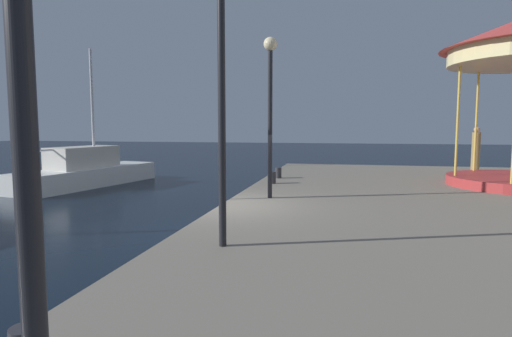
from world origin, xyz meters
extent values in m
plane|color=black|center=(0.00, 0.00, 0.00)|extent=(120.00, 120.00, 0.00)
cube|color=white|center=(-8.61, 7.33, 0.42)|extent=(3.39, 7.60, 0.85)
cube|color=beige|center=(-8.65, 7.11, 1.33)|extent=(2.00, 3.44, 0.97)
cylinder|color=silver|center=(-8.52, 7.77, 3.56)|extent=(0.12, 0.12, 5.41)
cylinder|color=silver|center=(-8.84, 6.14, 1.75)|extent=(0.72, 3.26, 0.08)
cylinder|color=gold|center=(7.64, 6.94, 2.89)|extent=(0.08, 0.08, 3.58)
cylinder|color=gold|center=(6.57, 5.09, 2.89)|extent=(0.08, 0.08, 3.58)
cylinder|color=black|center=(1.55, -8.33, 2.64)|extent=(0.12, 0.12, 3.69)
cylinder|color=black|center=(1.09, -3.57, 2.91)|extent=(0.12, 0.12, 4.23)
cylinder|color=black|center=(1.01, 1.19, 2.75)|extent=(0.12, 0.12, 3.90)
sphere|color=#F9E5B2|center=(1.01, 1.19, 4.88)|extent=(0.36, 0.36, 0.36)
cylinder|color=#2D2D33|center=(0.58, 4.07, 1.00)|extent=(0.24, 0.24, 0.40)
cylinder|color=#2D2D33|center=(0.54, 5.59, 1.00)|extent=(0.24, 0.24, 0.40)
cylinder|color=#937A4C|center=(8.38, 9.51, 1.64)|extent=(0.34, 0.34, 1.68)
sphere|color=tan|center=(8.38, 9.51, 2.60)|extent=(0.24, 0.24, 0.24)
camera|label=1|loc=(3.03, -10.05, 2.73)|focal=29.89mm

